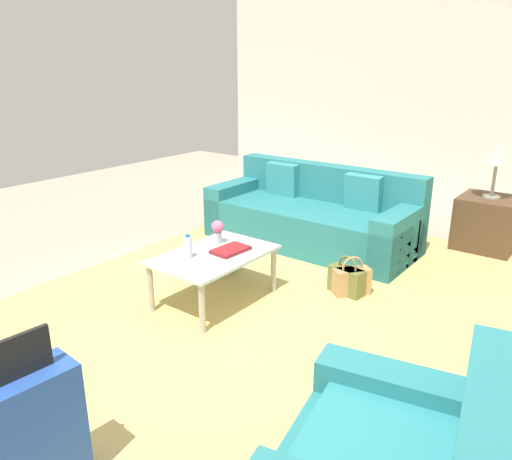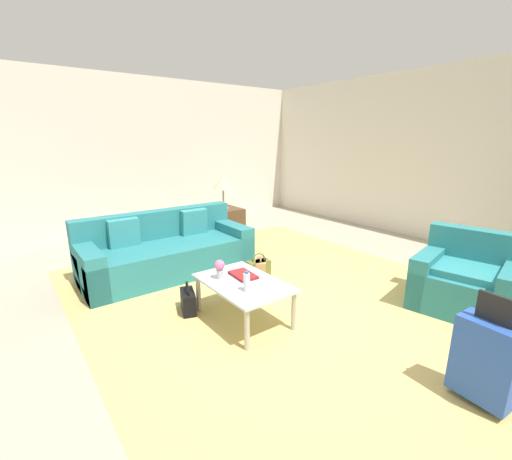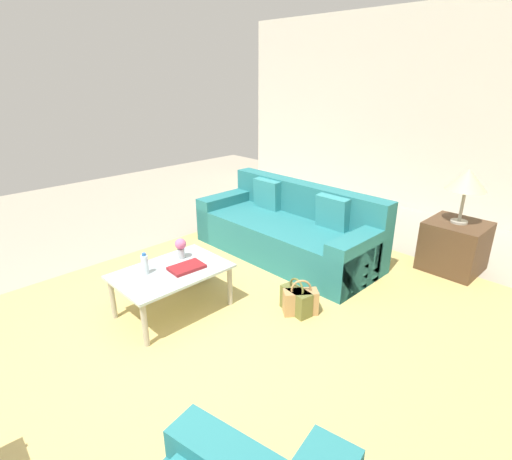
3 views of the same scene
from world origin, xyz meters
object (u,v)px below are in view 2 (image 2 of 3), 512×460
at_px(coffee_table, 243,287).
at_px(side_table, 224,223).
at_px(suitcase_blue, 486,359).
at_px(table_lamp, 223,183).
at_px(water_bottle, 247,282).
at_px(handbag_olive, 259,268).
at_px(coffee_table_book, 243,275).
at_px(handbag_tan, 261,268).
at_px(flower_vase, 220,268).
at_px(armchair, 467,283).
at_px(couch, 166,252).
at_px(handbag_black, 188,301).

relative_size(coffee_table, side_table, 1.68).
xyz_separation_m(coffee_table, suitcase_blue, (2.00, 0.70, -0.02)).
height_order(coffee_table, table_lamp, table_lamp).
distance_m(water_bottle, handbag_olive, 1.43).
distance_m(water_bottle, table_lamp, 3.44).
height_order(coffee_table_book, handbag_olive, coffee_table_book).
distance_m(water_bottle, handbag_tan, 1.47).
bearing_deg(suitcase_blue, flower_vase, -159.05).
xyz_separation_m(water_bottle, handbag_olive, (-1.02, 0.93, -0.40)).
distance_m(coffee_table, flower_vase, 0.32).
bearing_deg(flower_vase, armchair, 56.98).
distance_m(table_lamp, handbag_olive, 2.29).
bearing_deg(water_bottle, coffee_table_book, 150.64).
relative_size(couch, flower_vase, 11.31).
bearing_deg(handbag_tan, flower_vase, -59.17).
relative_size(couch, coffee_table_book, 7.35).
bearing_deg(couch, armchair, 36.34).
bearing_deg(table_lamp, water_bottle, -28.07).
height_order(side_table, handbag_tan, side_table).
height_order(couch, coffee_table, couch).
bearing_deg(handbag_olive, table_lamp, 161.26).
distance_m(armchair, water_bottle, 2.53).
height_order(couch, side_table, couch).
relative_size(coffee_table, water_bottle, 5.01).
bearing_deg(couch, handbag_olive, 43.42).
bearing_deg(couch, side_table, 122.07).
xyz_separation_m(armchair, flower_vase, (-1.51, -2.32, 0.26)).
relative_size(table_lamp, handbag_black, 1.70).
xyz_separation_m(water_bottle, side_table, (-3.00, 1.60, -0.24)).
relative_size(flower_vase, handbag_olive, 0.57).
bearing_deg(coffee_table, suitcase_blue, 19.29).
xyz_separation_m(coffee_table_book, table_lamp, (-2.68, 1.42, 0.60)).
relative_size(suitcase_blue, handbag_black, 2.37).
bearing_deg(handbag_black, armchair, 54.89).
bearing_deg(side_table, couch, -57.93).
bearing_deg(handbag_olive, couch, -136.58).
height_order(coffee_table, suitcase_blue, suitcase_blue).
xyz_separation_m(water_bottle, flower_vase, (-0.42, -0.05, 0.03)).
distance_m(handbag_black, handbag_olive, 1.26).
bearing_deg(water_bottle, flower_vase, -173.21).
relative_size(water_bottle, table_lamp, 0.33).
distance_m(armchair, suitcase_blue, 1.63).
height_order(side_table, suitcase_blue, suitcase_blue).
xyz_separation_m(couch, flower_vase, (1.58, -0.05, 0.27)).
bearing_deg(flower_vase, water_bottle, 6.79).
height_order(coffee_table, water_bottle, water_bottle).
bearing_deg(table_lamp, side_table, 0.00).
bearing_deg(side_table, table_lamp, 0.00).
bearing_deg(suitcase_blue, coffee_table, -160.71).
relative_size(side_table, suitcase_blue, 0.72).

